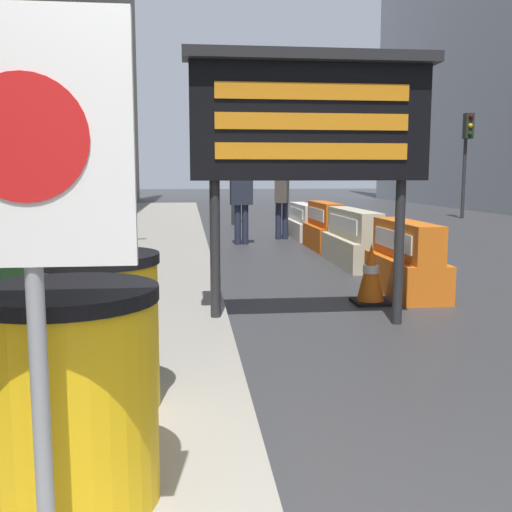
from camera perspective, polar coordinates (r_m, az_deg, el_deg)
bare_tree at (r=11.32m, az=-17.04°, el=9.59°), size 1.75×1.84×3.73m
barrel_drum_foreground at (r=2.70m, az=-17.31°, el=-12.55°), size 0.76×0.76×0.93m
barrel_drum_middle at (r=3.71m, az=-14.96°, el=-6.89°), size 0.76×0.76×0.93m
warning_sign at (r=2.02m, az=-20.88°, el=6.28°), size 0.67×0.08×1.91m
message_board at (r=5.89m, az=5.21°, el=12.70°), size 2.43×0.36×2.65m
jersey_barrier_orange_near at (r=7.83m, az=14.06°, el=-0.55°), size 0.58×1.65×0.92m
jersey_barrier_cream at (r=10.15m, az=9.23°, el=1.46°), size 0.60×2.17×0.93m
jersey_barrier_orange_far at (r=12.23m, az=6.51°, el=2.62°), size 0.56×1.73×0.95m
jersey_barrier_white at (r=14.39m, az=4.55°, el=3.17°), size 0.58×2.14×0.81m
traffic_cone_near at (r=7.14m, az=10.87°, el=-1.72°), size 0.40×0.40×0.71m
traffic_light_near_curb at (r=17.92m, az=-2.19°, el=12.20°), size 0.28×0.44×3.99m
traffic_light_far_side at (r=21.84m, az=19.45°, el=10.17°), size 0.28×0.45×3.54m
pedestrian_worker at (r=12.90m, az=-1.41°, el=5.75°), size 0.48×0.31×1.78m
pedestrian_passerby at (r=13.97m, az=2.49°, el=5.88°), size 0.40×0.53×1.77m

